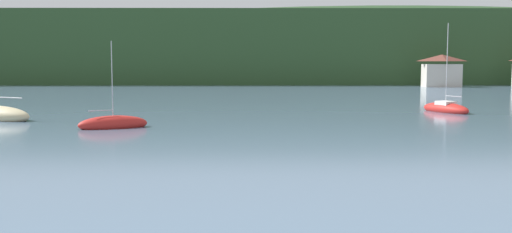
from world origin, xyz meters
The scene contains 4 objects.
wooded_hillside centered at (19.19, 158.33, 5.84)m, with size 352.00×72.20×27.94m.
shore_building_westcentral centered at (31.86, 110.95, 2.64)m, with size 6.28×3.40×5.44m.
sailboat_far_2 centered at (16.35, 63.03, 0.30)m, with size 3.55×5.39×7.83m.
sailboat_mid_6 centered at (-9.21, 51.48, 0.26)m, with size 4.64×3.10×5.94m.
Camera 1 is at (-0.23, 14.53, 4.33)m, focal length 40.15 mm.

